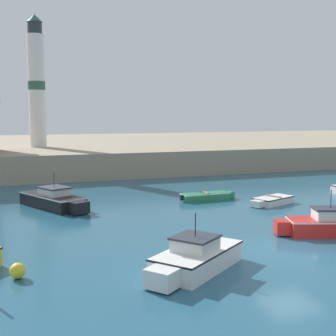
{
  "coord_description": "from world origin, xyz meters",
  "views": [
    {
      "loc": [
        -11.79,
        -16.97,
        5.99
      ],
      "look_at": [
        -0.32,
        15.01,
        2.0
      ],
      "focal_mm": 50.0,
      "sensor_mm": 36.0,
      "label": 1
    }
  ],
  "objects_px": {
    "motorboat_black_7": "(54,200)",
    "mooring_buoy": "(18,271)",
    "lighthouse": "(37,83)",
    "dinghy_green_3": "(206,196)",
    "motorboat_white_1": "(195,257)",
    "dinghy_white_8": "(272,200)",
    "motorboat_red_6": "(331,225)"
  },
  "relations": [
    {
      "from": "dinghy_white_8",
      "to": "mooring_buoy",
      "type": "relative_size",
      "value": 6.17
    },
    {
      "from": "motorboat_black_7",
      "to": "mooring_buoy",
      "type": "distance_m",
      "value": 12.96
    },
    {
      "from": "dinghy_green_3",
      "to": "lighthouse",
      "type": "height_order",
      "value": "lighthouse"
    },
    {
      "from": "dinghy_green_3",
      "to": "motorboat_red_6",
      "type": "height_order",
      "value": "motorboat_red_6"
    },
    {
      "from": "motorboat_black_7",
      "to": "mooring_buoy",
      "type": "relative_size",
      "value": 10.21
    },
    {
      "from": "motorboat_white_1",
      "to": "motorboat_red_6",
      "type": "height_order",
      "value": "motorboat_red_6"
    },
    {
      "from": "dinghy_white_8",
      "to": "lighthouse",
      "type": "distance_m",
      "value": 29.68
    },
    {
      "from": "mooring_buoy",
      "to": "lighthouse",
      "type": "distance_m",
      "value": 35.46
    },
    {
      "from": "dinghy_green_3",
      "to": "motorboat_black_7",
      "type": "distance_m",
      "value": 10.27
    },
    {
      "from": "motorboat_black_7",
      "to": "dinghy_green_3",
      "type": "bearing_deg",
      "value": -4.66
    },
    {
      "from": "motorboat_red_6",
      "to": "mooring_buoy",
      "type": "relative_size",
      "value": 9.08
    },
    {
      "from": "dinghy_white_8",
      "to": "lighthouse",
      "type": "bearing_deg",
      "value": 117.23
    },
    {
      "from": "motorboat_white_1",
      "to": "motorboat_black_7",
      "type": "distance_m",
      "value": 14.53
    },
    {
      "from": "motorboat_white_1",
      "to": "dinghy_white_8",
      "type": "height_order",
      "value": "motorboat_white_1"
    },
    {
      "from": "motorboat_black_7",
      "to": "mooring_buoy",
      "type": "xyz_separation_m",
      "value": [
        -2.67,
        -12.68,
        -0.23
      ]
    },
    {
      "from": "dinghy_green_3",
      "to": "motorboat_white_1",
      "type": "bearing_deg",
      "value": -116.1
    },
    {
      "from": "dinghy_white_8",
      "to": "mooring_buoy",
      "type": "bearing_deg",
      "value": -151.21
    },
    {
      "from": "motorboat_white_1",
      "to": "dinghy_green_3",
      "type": "bearing_deg",
      "value": 63.9
    },
    {
      "from": "dinghy_white_8",
      "to": "mooring_buoy",
      "type": "height_order",
      "value": "mooring_buoy"
    },
    {
      "from": "motorboat_white_1",
      "to": "motorboat_black_7",
      "type": "bearing_deg",
      "value": 105.05
    },
    {
      "from": "motorboat_white_1",
      "to": "mooring_buoy",
      "type": "height_order",
      "value": "motorboat_white_1"
    },
    {
      "from": "dinghy_green_3",
      "to": "motorboat_black_7",
      "type": "relative_size",
      "value": 0.69
    },
    {
      "from": "motorboat_red_6",
      "to": "motorboat_black_7",
      "type": "xyz_separation_m",
      "value": [
        -12.16,
        11.45,
        0.01
      ]
    },
    {
      "from": "motorboat_white_1",
      "to": "motorboat_red_6",
      "type": "distance_m",
      "value": 8.77
    },
    {
      "from": "dinghy_white_8",
      "to": "motorboat_red_6",
      "type": "bearing_deg",
      "value": -101.2
    },
    {
      "from": "motorboat_red_6",
      "to": "motorboat_black_7",
      "type": "bearing_deg",
      "value": 136.72
    },
    {
      "from": "motorboat_black_7",
      "to": "lighthouse",
      "type": "distance_m",
      "value": 23.16
    },
    {
      "from": "mooring_buoy",
      "to": "lighthouse",
      "type": "xyz_separation_m",
      "value": [
        3.4,
        34.19,
        8.8
      ]
    },
    {
      "from": "motorboat_white_1",
      "to": "motorboat_red_6",
      "type": "relative_size",
      "value": 0.93
    },
    {
      "from": "motorboat_white_1",
      "to": "motorboat_red_6",
      "type": "xyz_separation_m",
      "value": [
        8.39,
        2.58,
        0.01
      ]
    },
    {
      "from": "dinghy_green_3",
      "to": "mooring_buoy",
      "type": "xyz_separation_m",
      "value": [
        -12.9,
        -11.85,
        0.01
      ]
    },
    {
      "from": "motorboat_white_1",
      "to": "dinghy_green_3",
      "type": "xyz_separation_m",
      "value": [
        6.46,
        13.2,
        -0.23
      ]
    }
  ]
}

